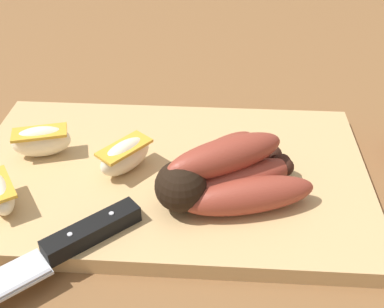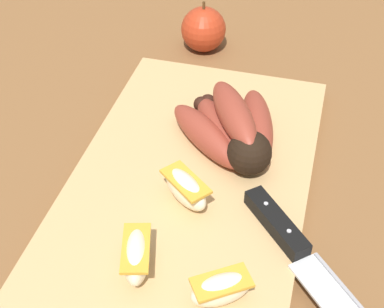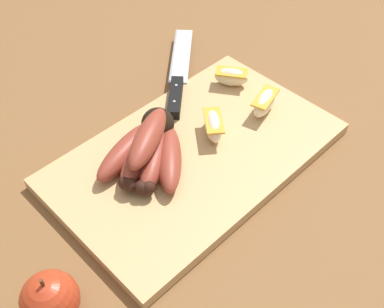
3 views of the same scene
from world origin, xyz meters
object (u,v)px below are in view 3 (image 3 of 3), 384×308
at_px(apple_wedge_middle, 231,77).
at_px(whole_apple, 50,300).
at_px(chefs_knife, 177,82).
at_px(apple_wedge_near, 265,103).
at_px(apple_wedge_far, 211,124).
at_px(banana_bunch, 149,149).

height_order(apple_wedge_middle, whole_apple, whole_apple).
distance_m(chefs_knife, apple_wedge_near, 0.17).
bearing_deg(chefs_knife, apple_wedge_far, 69.81).
xyz_separation_m(banana_bunch, whole_apple, (0.25, 0.10, -0.01)).
relative_size(chefs_knife, apple_wedge_far, 3.21).
bearing_deg(banana_bunch, apple_wedge_near, 166.24).
xyz_separation_m(banana_bunch, chefs_knife, (-0.16, -0.11, -0.02)).
distance_m(banana_bunch, apple_wedge_near, 0.22).
height_order(banana_bunch, chefs_knife, banana_bunch).
bearing_deg(apple_wedge_near, whole_apple, 5.81).
bearing_deg(apple_wedge_far, banana_bunch, -12.89).
relative_size(banana_bunch, apple_wedge_near, 2.37).
height_order(chefs_knife, apple_wedge_near, apple_wedge_near).
distance_m(apple_wedge_middle, apple_wedge_far, 0.14).
bearing_deg(apple_wedge_far, chefs_knife, -110.19).
height_order(apple_wedge_near, apple_wedge_far, same).
distance_m(chefs_knife, apple_wedge_far, 0.14).
relative_size(apple_wedge_middle, apple_wedge_far, 0.95).
xyz_separation_m(chefs_knife, apple_wedge_middle, (-0.07, 0.07, 0.01)).
relative_size(banana_bunch, chefs_knife, 0.77).
distance_m(banana_bunch, apple_wedge_middle, 0.24).
relative_size(apple_wedge_far, whole_apple, 0.83).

